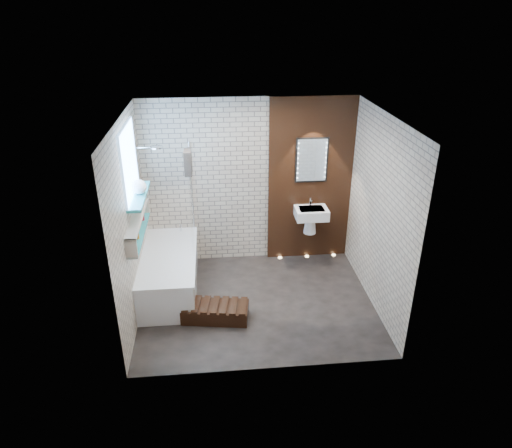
{
  "coord_description": "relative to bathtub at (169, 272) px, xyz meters",
  "views": [
    {
      "loc": [
        -0.54,
        -5.36,
        3.84
      ],
      "look_at": [
        0.0,
        0.15,
        1.15
      ],
      "focal_mm": 32.59,
      "sensor_mm": 36.0,
      "label": 1
    }
  ],
  "objects": [
    {
      "name": "bathtub",
      "position": [
        0.0,
        0.0,
        0.0
      ],
      "size": [
        0.79,
        1.74,
        0.7
      ],
      "color": "white",
      "rests_on": "ground"
    },
    {
      "name": "shower_head",
      "position": [
        -0.08,
        0.5,
        1.71
      ],
      "size": [
        0.18,
        0.18,
        0.02
      ],
      "primitive_type": "cylinder",
      "color": "silver",
      "rests_on": "room_shell"
    },
    {
      "name": "walnut_step",
      "position": [
        0.64,
        -0.75,
        -0.19
      ],
      "size": [
        0.92,
        0.52,
        0.19
      ],
      "primitive_type": "cube",
      "rotation": [
        0.0,
        0.0,
        -0.16
      ],
      "color": "black",
      "rests_on": "ground"
    },
    {
      "name": "niche_bottles",
      "position": [
        -0.31,
        -0.32,
        0.87
      ],
      "size": [
        0.06,
        0.87,
        0.15
      ],
      "color": "maroon",
      "rests_on": "display_niche"
    },
    {
      "name": "clerestory_window",
      "position": [
        -0.34,
        -0.1,
        1.61
      ],
      "size": [
        0.18,
        1.0,
        0.94
      ],
      "color": "#7FADE0",
      "rests_on": "room_shell"
    },
    {
      "name": "led_mirror",
      "position": [
        2.17,
        0.78,
        1.36
      ],
      "size": [
        0.5,
        0.02,
        0.7
      ],
      "color": "black",
      "rests_on": "walnut_panel"
    },
    {
      "name": "sill_vases",
      "position": [
        -0.28,
        -0.08,
        1.36
      ],
      "size": [
        0.19,
        0.19,
        0.19
      ],
      "color": "white",
      "rests_on": "clerestory_window"
    },
    {
      "name": "walnut_panel",
      "position": [
        2.17,
        0.82,
        1.01
      ],
      "size": [
        1.3,
        0.06,
        2.6
      ],
      "primitive_type": "cube",
      "color": "black",
      "rests_on": "ground"
    },
    {
      "name": "towel",
      "position": [
        0.35,
        0.26,
        1.56
      ],
      "size": [
        0.1,
        0.26,
        0.33
      ],
      "primitive_type": "cube",
      "color": "black",
      "rests_on": "bath_screen"
    },
    {
      "name": "bath_screen",
      "position": [
        0.35,
        0.44,
        0.99
      ],
      "size": [
        0.01,
        0.78,
        1.4
      ],
      "primitive_type": "cube",
      "color": "white",
      "rests_on": "bathtub"
    },
    {
      "name": "ground",
      "position": [
        1.22,
        -0.45,
        -0.29
      ],
      "size": [
        3.2,
        3.2,
        0.0
      ],
      "primitive_type": "plane",
      "color": "black",
      "rests_on": "ground"
    },
    {
      "name": "display_niche",
      "position": [
        -0.31,
        -0.3,
        0.91
      ],
      "size": [
        0.14,
        1.3,
        0.26
      ],
      "color": "teal",
      "rests_on": "room_shell"
    },
    {
      "name": "room_shell",
      "position": [
        1.22,
        -0.45,
        1.01
      ],
      "size": [
        3.24,
        3.2,
        2.6
      ],
      "color": "tan",
      "rests_on": "ground"
    },
    {
      "name": "washbasin",
      "position": [
        2.17,
        0.62,
        0.5
      ],
      "size": [
        0.5,
        0.36,
        0.58
      ],
      "color": "white",
      "rests_on": "walnut_panel"
    },
    {
      "name": "floor_uplights",
      "position": [
        2.17,
        0.75,
        -0.29
      ],
      "size": [
        0.96,
        0.06,
        0.01
      ],
      "color": "#FFD899",
      "rests_on": "ground"
    }
  ]
}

